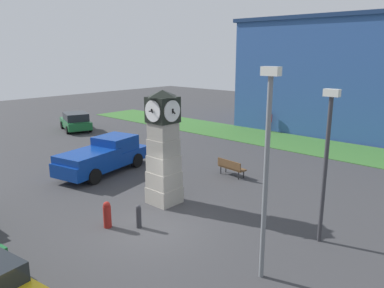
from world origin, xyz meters
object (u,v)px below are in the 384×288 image
object	(u,v)px
bench	(231,167)
street_lamp_near_road	(267,162)
car_far_lot	(76,121)
bollard_near_tower	(139,216)
pickup_truck	(104,156)
street_lamp_far_side	(326,155)
bollard_mid_row	(107,214)
pedestrian_by_cars	(269,120)
clock_tower	(163,150)

from	to	relation	value
bench	street_lamp_near_road	xyz separation A→B (m)	(6.15, -6.82, 2.99)
car_far_lot	bench	distance (m)	16.95
bollard_near_tower	pickup_truck	xyz separation A→B (m)	(-6.60, 3.07, 0.47)
bollard_near_tower	street_lamp_near_road	size ratio (longest dim) A/B	0.15
bench	street_lamp_far_side	distance (m)	7.87
bollard_mid_row	bollard_near_tower	bearing A→B (deg)	40.91
pedestrian_by_cars	bench	bearing A→B (deg)	-68.32
pickup_truck	bench	distance (m)	6.92
clock_tower	pickup_truck	size ratio (longest dim) A/B	0.84
bollard_near_tower	street_lamp_far_side	bearing A→B (deg)	33.26
car_far_lot	street_lamp_near_road	size ratio (longest dim) A/B	0.74
clock_tower	car_far_lot	bearing A→B (deg)	161.05
bench	street_lamp_near_road	world-z (taller)	street_lamp_near_road
bollard_mid_row	pickup_truck	xyz separation A→B (m)	(-5.71, 3.84, 0.42)
bollard_near_tower	bench	bearing A→B (deg)	98.33
bench	pedestrian_by_cars	size ratio (longest dim) A/B	0.97
pickup_truck	street_lamp_near_road	size ratio (longest dim) A/B	0.97
car_far_lot	pedestrian_by_cars	xyz separation A→B (m)	(12.41, 10.40, 0.21)
pickup_truck	clock_tower	bearing A→B (deg)	-7.70
car_far_lot	pickup_truck	size ratio (longest dim) A/B	0.76
bollard_mid_row	bench	distance (m)	7.96
clock_tower	car_far_lot	distance (m)	17.95
car_far_lot	street_lamp_far_side	bearing A→B (deg)	-11.01
bollard_near_tower	bench	xyz separation A→B (m)	(-1.05, 7.18, 0.07)
bollard_mid_row	bench	bearing A→B (deg)	91.15
car_far_lot	pickup_truck	distance (m)	12.44
street_lamp_far_side	street_lamp_near_road	bearing A→B (deg)	-96.06
clock_tower	street_lamp_far_side	distance (m)	6.66
pedestrian_by_cars	bollard_mid_row	bearing A→B (deg)	-76.40
car_far_lot	street_lamp_near_road	bearing A→B (deg)	-18.59
street_lamp_near_road	street_lamp_far_side	world-z (taller)	street_lamp_near_road
bollard_near_tower	pickup_truck	world-z (taller)	pickup_truck
bollard_near_tower	bench	distance (m)	7.26
bench	bollard_mid_row	bearing A→B (deg)	-88.85
pickup_truck	street_lamp_far_side	bearing A→B (deg)	2.37
bollard_near_tower	street_lamp_far_side	xyz separation A→B (m)	(5.44, 3.57, 2.65)
pickup_truck	street_lamp_far_side	xyz separation A→B (m)	(12.04, 0.50, 2.18)
bollard_near_tower	pickup_truck	size ratio (longest dim) A/B	0.15
pickup_truck	pedestrian_by_cars	size ratio (longest dim) A/B	3.44
bollard_mid_row	street_lamp_near_road	xyz separation A→B (m)	(5.99, 1.14, 3.00)
bollard_near_tower	car_far_lot	distance (m)	19.72
bollard_near_tower	pedestrian_by_cars	distance (m)	19.35
pickup_truck	street_lamp_near_road	xyz separation A→B (m)	(11.70, -2.70, 2.58)
bollard_mid_row	street_lamp_far_side	distance (m)	8.11
bench	street_lamp_far_side	size ratio (longest dim) A/B	0.31
street_lamp_near_road	bollard_mid_row	bearing A→B (deg)	-169.24
bollard_near_tower	clock_tower	bearing A→B (deg)	114.52
clock_tower	street_lamp_far_side	size ratio (longest dim) A/B	0.93
clock_tower	street_lamp_far_side	xyz separation A→B (m)	(6.50, 1.25, 0.73)
clock_tower	bench	world-z (taller)	clock_tower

